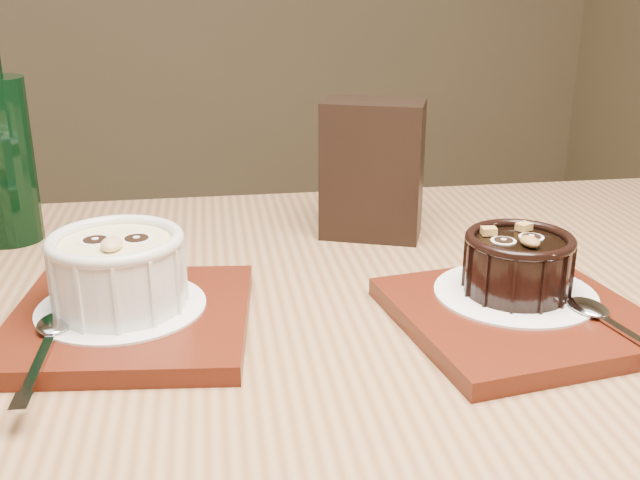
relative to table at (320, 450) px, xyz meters
The scene contains 11 objects.
table is the anchor object (origin of this frame).
tray_left 0.18m from the table, 156.52° to the left, with size 0.18×0.18×0.01m, color #561C0E.
doily_left 0.19m from the table, 154.83° to the left, with size 0.13×0.13×0.00m, color white.
ramekin_white 0.21m from the table, 154.85° to the left, with size 0.10×0.10×0.06m.
spoon_left 0.22m from the table, behind, with size 0.03×0.13×0.01m, color #B8BBC2, non-canonical shape.
tray_right 0.19m from the table, ahead, with size 0.18×0.18×0.01m, color #561C0E.
doily_right 0.20m from the table, ahead, with size 0.13×0.13×0.00m, color white.
ramekin_dark 0.22m from the table, ahead, with size 0.09×0.09×0.05m.
spoon_right 0.24m from the table, 13.47° to the right, with size 0.03×0.13×0.01m, color #B8BBC2, non-canonical shape.
condiment_stand 0.30m from the table, 65.62° to the left, with size 0.10×0.06×0.14m, color black.
green_bottle 0.43m from the table, 131.51° to the left, with size 0.06×0.06×0.23m.
Camera 1 is at (0.06, -0.74, 1.01)m, focal length 42.00 mm.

